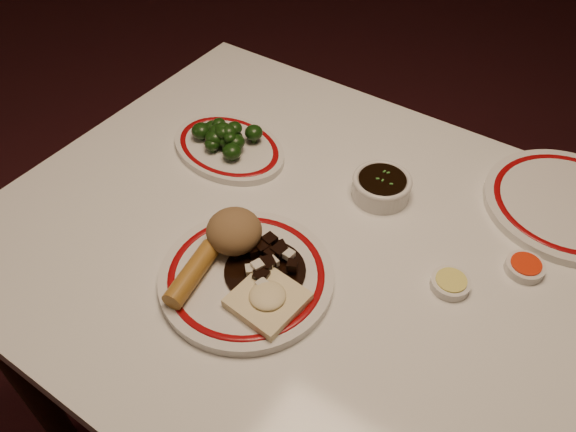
# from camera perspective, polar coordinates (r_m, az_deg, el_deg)

# --- Properties ---
(ground) EXTENTS (7.00, 7.00, 0.00)m
(ground) POSITION_cam_1_polar(r_m,az_deg,el_deg) (1.62, 2.85, -20.95)
(ground) COLOR black
(ground) RESTS_ON ground
(dining_table) EXTENTS (1.20, 0.90, 0.75)m
(dining_table) POSITION_cam_1_polar(r_m,az_deg,el_deg) (1.04, 4.15, -6.58)
(dining_table) COLOR white
(dining_table) RESTS_ON ground
(main_plate) EXTENTS (0.36, 0.36, 0.02)m
(main_plate) POSITION_cam_1_polar(r_m,az_deg,el_deg) (0.92, -4.23, -6.17)
(main_plate) COLOR silver
(main_plate) RESTS_ON dining_table
(rice_mound) EXTENTS (0.09, 0.09, 0.07)m
(rice_mound) POSITION_cam_1_polar(r_m,az_deg,el_deg) (0.93, -5.50, -1.54)
(rice_mound) COLOR olive
(rice_mound) RESTS_ON main_plate
(spring_roll) EXTENTS (0.05, 0.13, 0.03)m
(spring_roll) POSITION_cam_1_polar(r_m,az_deg,el_deg) (0.90, -9.71, -5.77)
(spring_roll) COLOR #A87429
(spring_roll) RESTS_ON main_plate
(fried_wonton) EXTENTS (0.11, 0.11, 0.03)m
(fried_wonton) POSITION_cam_1_polar(r_m,az_deg,el_deg) (0.87, -2.08, -8.41)
(fried_wonton) COLOR beige
(fried_wonton) RESTS_ON main_plate
(stirfry_heap) EXTENTS (0.13, 0.13, 0.03)m
(stirfry_heap) POSITION_cam_1_polar(r_m,az_deg,el_deg) (0.91, -2.21, -4.92)
(stirfry_heap) COLOR black
(stirfry_heap) RESTS_ON main_plate
(broccoli_plate) EXTENTS (0.27, 0.24, 0.02)m
(broccoli_plate) POSITION_cam_1_polar(r_m,az_deg,el_deg) (1.16, -6.03, 6.92)
(broccoli_plate) COLOR silver
(broccoli_plate) RESTS_ON dining_table
(broccoli_pile) EXTENTS (0.13, 0.11, 0.05)m
(broccoli_pile) POSITION_cam_1_polar(r_m,az_deg,el_deg) (1.14, -6.47, 8.11)
(broccoli_pile) COLOR #23471C
(broccoli_pile) RESTS_ON broccoli_plate
(soy_bowl) EXTENTS (0.11, 0.11, 0.04)m
(soy_bowl) POSITION_cam_1_polar(r_m,az_deg,el_deg) (1.06, 9.46, 2.90)
(soy_bowl) COLOR silver
(soy_bowl) RESTS_ON dining_table
(sweet_sour_dish) EXTENTS (0.06, 0.06, 0.02)m
(sweet_sour_dish) POSITION_cam_1_polar(r_m,az_deg,el_deg) (1.01, 22.92, -4.79)
(sweet_sour_dish) COLOR silver
(sweet_sour_dish) RESTS_ON dining_table
(mustard_dish) EXTENTS (0.06, 0.06, 0.02)m
(mustard_dish) POSITION_cam_1_polar(r_m,az_deg,el_deg) (0.95, 16.17, -6.58)
(mustard_dish) COLOR silver
(mustard_dish) RESTS_ON dining_table
(far_plate) EXTENTS (0.36, 0.36, 0.02)m
(far_plate) POSITION_cam_1_polar(r_m,az_deg,el_deg) (1.15, 26.51, 1.14)
(far_plate) COLOR silver
(far_plate) RESTS_ON dining_table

